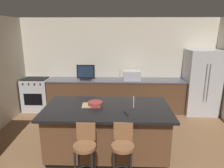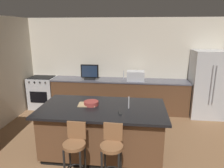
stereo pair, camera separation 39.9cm
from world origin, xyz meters
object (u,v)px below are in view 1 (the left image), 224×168
object	(u,v)px
tv_monitor	(86,73)
tv_remote	(126,112)
bar_stool_left	(85,150)
fruit_bowl	(95,104)
refrigerator	(201,82)
bar_stool_right	(123,150)
range_oven	(37,94)
kitchen_island	(107,130)
cutting_board	(91,105)
microwave	(132,75)

from	to	relation	value
tv_monitor	tv_remote	size ratio (longest dim) A/B	2.95
bar_stool_left	fruit_bowl	size ratio (longest dim) A/B	3.53
refrigerator	fruit_bowl	size ratio (longest dim) A/B	6.51
refrigerator	fruit_bowl	xyz separation A→B (m)	(-2.72, -2.02, 0.08)
tv_monitor	bar_stool_right	bearing A→B (deg)	-71.58
refrigerator	range_oven	distance (m)	4.68
range_oven	tv_monitor	world-z (taller)	tv_monitor
kitchen_island	cutting_board	distance (m)	0.56
microwave	tv_monitor	size ratio (longest dim) A/B	0.96
bar_stool_left	fruit_bowl	xyz separation A→B (m)	(0.06, 0.92, 0.39)
kitchen_island	fruit_bowl	size ratio (longest dim) A/B	8.39
range_oven	fruit_bowl	distance (m)	2.90
microwave	tv_monitor	bearing A→B (deg)	-177.70
tv_remote	tv_monitor	bearing A→B (deg)	101.53
refrigerator	cutting_board	distance (m)	3.45
tv_remote	cutting_board	xyz separation A→B (m)	(-0.65, 0.34, -0.00)
refrigerator	microwave	world-z (taller)	refrigerator
tv_monitor	tv_remote	distance (m)	2.60
refrigerator	microwave	bearing A→B (deg)	177.87
kitchen_island	bar_stool_right	bearing A→B (deg)	-71.68
range_oven	bar_stool_right	world-z (taller)	bar_stool_right
range_oven	tv_monitor	distance (m)	1.60
refrigerator	tv_remote	bearing A→B (deg)	-132.37
tv_monitor	fruit_bowl	world-z (taller)	tv_monitor
refrigerator	tv_monitor	size ratio (longest dim) A/B	3.56
fruit_bowl	tv_remote	world-z (taller)	fruit_bowl
bar_stool_right	kitchen_island	bearing A→B (deg)	110.86
bar_stool_right	fruit_bowl	world-z (taller)	fruit_bowl
refrigerator	tv_remote	size ratio (longest dim) A/B	10.50
fruit_bowl	tv_remote	xyz separation A→B (m)	(0.57, -0.34, -0.03)
microwave	bar_stool_right	bearing A→B (deg)	-95.80
kitchen_island	bar_stool_left	bearing A→B (deg)	-108.56
range_oven	cutting_board	xyz separation A→B (m)	(1.87, -2.09, 0.47)
range_oven	bar_stool_right	bearing A→B (deg)	-50.88
microwave	refrigerator	bearing A→B (deg)	-2.13
kitchen_island	bar_stool_right	distance (m)	0.89
bar_stool_left	kitchen_island	bearing A→B (deg)	72.44
refrigerator	bar_stool_right	distance (m)	3.69
refrigerator	bar_stool_right	world-z (taller)	refrigerator
refrigerator	cutting_board	bearing A→B (deg)	-144.15
tv_remote	cutting_board	bearing A→B (deg)	140.23
microwave	bar_stool_right	distance (m)	3.06
tv_monitor	fruit_bowl	bearing A→B (deg)	-76.64
range_oven	bar_stool_left	bearing A→B (deg)	-57.92
tv_remote	cutting_board	world-z (taller)	tv_remote
tv_remote	refrigerator	bearing A→B (deg)	35.27
kitchen_island	cutting_board	bearing A→B (deg)	164.66
microwave	tv_remote	distance (m)	2.44
microwave	bar_stool_right	size ratio (longest dim) A/B	0.49
kitchen_island	bar_stool_left	xyz separation A→B (m)	(-0.28, -0.84, 0.10)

